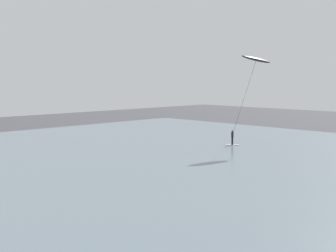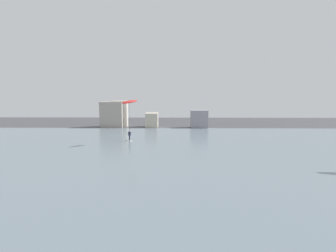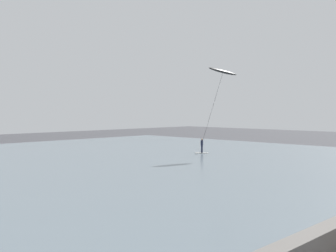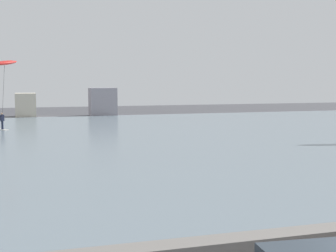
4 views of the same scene
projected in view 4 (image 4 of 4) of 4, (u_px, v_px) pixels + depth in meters
name	position (u px, v px, depth m)	size (l,w,h in m)	color
seawall_barrier	(305.00, 250.00, 12.15)	(60.00, 0.70, 1.08)	slate
water_bay	(113.00, 141.00, 37.60)	(84.00, 52.00, 0.10)	slate
far_shore_buildings	(1.00, 99.00, 61.45)	(22.66, 4.36, 5.60)	#A89E93
kitesurfer_red	(4.00, 71.00, 42.75)	(2.58, 4.52, 6.61)	silver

